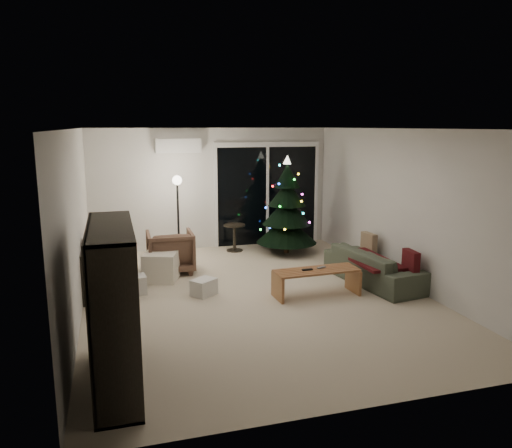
# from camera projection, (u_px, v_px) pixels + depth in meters

# --- Properties ---
(room) EXTENTS (6.50, 7.51, 2.60)m
(room) POSITION_uv_depth(u_px,v_px,m) (257.00, 212.00, 8.93)
(room) COLOR beige
(room) RESTS_ON ground
(bookshelf) EXTENTS (0.74, 1.67, 1.62)m
(bookshelf) POSITION_uv_depth(u_px,v_px,m) (93.00, 309.00, 4.81)
(bookshelf) COLOR black
(bookshelf) RESTS_ON floor
(media_cabinet) EXTENTS (0.66, 1.25, 0.74)m
(media_cabinet) POSITION_uv_depth(u_px,v_px,m) (100.00, 270.00, 7.63)
(media_cabinet) COLOR black
(media_cabinet) RESTS_ON floor
(stereo) EXTENTS (0.38, 0.45, 0.16)m
(stereo) POSITION_uv_depth(u_px,v_px,m) (99.00, 242.00, 7.54)
(stereo) COLOR black
(stereo) RESTS_ON media_cabinet
(armchair) EXTENTS (0.80, 0.82, 0.74)m
(armchair) POSITION_uv_depth(u_px,v_px,m) (170.00, 252.00, 8.76)
(armchair) COLOR brown
(armchair) RESTS_ON floor
(ottoman) EXTENTS (0.67, 0.67, 0.47)m
(ottoman) POSITION_uv_depth(u_px,v_px,m) (161.00, 267.00, 8.30)
(ottoman) COLOR #F5E5BD
(ottoman) RESTS_ON floor
(cardboard_box_a) EXTENTS (0.42, 0.33, 0.28)m
(cardboard_box_a) POSITION_uv_depth(u_px,v_px,m) (133.00, 285.00, 7.66)
(cardboard_box_a) COLOR white
(cardboard_box_a) RESTS_ON floor
(cardboard_box_b) EXTENTS (0.45, 0.43, 0.25)m
(cardboard_box_b) POSITION_uv_depth(u_px,v_px,m) (204.00, 287.00, 7.60)
(cardboard_box_b) COLOR white
(cardboard_box_b) RESTS_ON floor
(side_table) EXTENTS (0.58, 0.58, 0.56)m
(side_table) POSITION_uv_depth(u_px,v_px,m) (234.00, 238.00, 10.26)
(side_table) COLOR black
(side_table) RESTS_ON floor
(floor_lamp) EXTENTS (0.25, 0.25, 1.56)m
(floor_lamp) POSITION_uv_depth(u_px,v_px,m) (178.00, 220.00, 9.46)
(floor_lamp) COLOR black
(floor_lamp) RESTS_ON floor
(sofa) EXTENTS (1.00, 1.99, 0.55)m
(sofa) POSITION_uv_depth(u_px,v_px,m) (374.00, 266.00, 8.17)
(sofa) COLOR #3E443A
(sofa) RESTS_ON floor
(sofa_throw) EXTENTS (0.59, 1.37, 0.05)m
(sofa_throw) POSITION_uv_depth(u_px,v_px,m) (369.00, 259.00, 8.12)
(sofa_throw) COLOR #520E10
(sofa_throw) RESTS_ON sofa
(cushion_a) EXTENTS (0.14, 0.37, 0.36)m
(cushion_a) POSITION_uv_depth(u_px,v_px,m) (369.00, 243.00, 8.81)
(cushion_a) COLOR #9A8161
(cushion_a) RESTS_ON sofa
(cushion_b) EXTENTS (0.13, 0.37, 0.36)m
(cushion_b) POSITION_uv_depth(u_px,v_px,m) (411.00, 262.00, 7.58)
(cushion_b) COLOR #520E10
(cushion_b) RESTS_ON sofa
(coffee_table) EXTENTS (1.32, 0.51, 0.41)m
(coffee_table) POSITION_uv_depth(u_px,v_px,m) (316.00, 283.00, 7.56)
(coffee_table) COLOR olive
(coffee_table) RESTS_ON floor
(remote_a) EXTENTS (0.16, 0.05, 0.02)m
(remote_a) POSITION_uv_depth(u_px,v_px,m) (307.00, 270.00, 7.48)
(remote_a) COLOR black
(remote_a) RESTS_ON coffee_table
(remote_b) EXTENTS (0.16, 0.09, 0.02)m
(remote_b) POSITION_uv_depth(u_px,v_px,m) (321.00, 267.00, 7.59)
(remote_b) COLOR slate
(remote_b) RESTS_ON coffee_table
(christmas_tree) EXTENTS (1.52, 1.52, 1.97)m
(christmas_tree) POSITION_uv_depth(u_px,v_px,m) (287.00, 205.00, 9.95)
(christmas_tree) COLOR black
(christmas_tree) RESTS_ON floor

